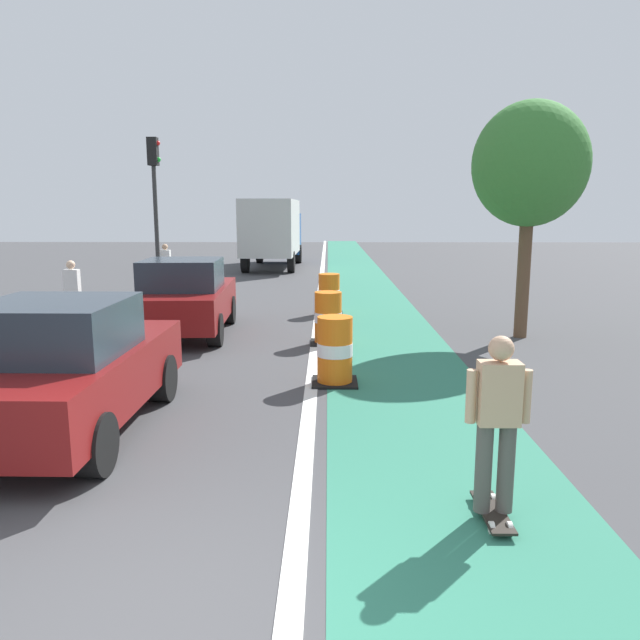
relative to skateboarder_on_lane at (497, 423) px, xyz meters
The scene contains 14 objects.
ground_plane 3.22m from the skateboarder_on_lane, 148.93° to the right, with size 100.00×100.00×0.00m, color #424244.
bike_lane_strip 10.45m from the skateboarder_on_lane, 91.36° to the left, with size 2.50×80.00×0.01m, color #2D755B.
lane_divider_stripe 10.59m from the skateboarder_on_lane, 99.54° to the left, with size 0.20×80.00×0.01m, color silver.
skateboarder_on_lane is the anchor object (origin of this frame).
parked_sedan_nearest 5.17m from the skateboarder_on_lane, 156.23° to the left, with size 1.94×4.11×1.70m.
parked_sedan_second 9.44m from the skateboarder_on_lane, 119.66° to the left, with size 2.08×4.19×1.70m.
traffic_barrel_front 4.58m from the skateboarder_on_lane, 107.56° to the left, with size 0.73×0.73×1.09m.
traffic_barrel_mid 7.46m from the skateboarder_on_lane, 101.48° to the left, with size 0.73×0.73×1.09m.
traffic_barrel_back 11.05m from the skateboarder_on_lane, 97.58° to the left, with size 0.73×0.73×1.09m.
delivery_truck_down_block 24.57m from the skateboarder_on_lane, 99.65° to the left, with size 2.46×7.64×3.23m.
traffic_light_corner 17.23m from the skateboarder_on_lane, 115.16° to the left, with size 0.41×0.32×5.10m.
pedestrian_crossing 11.53m from the skateboarder_on_lane, 130.09° to the left, with size 0.34×0.20×1.61m.
pedestrian_waiting 17.34m from the skateboarder_on_lane, 114.17° to the left, with size 0.34×0.20×1.61m.
street_tree_sidewalk 8.93m from the skateboarder_on_lane, 71.17° to the left, with size 2.40×2.40×5.00m.
Camera 1 is at (1.16, -3.51, 2.75)m, focal length 34.12 mm.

